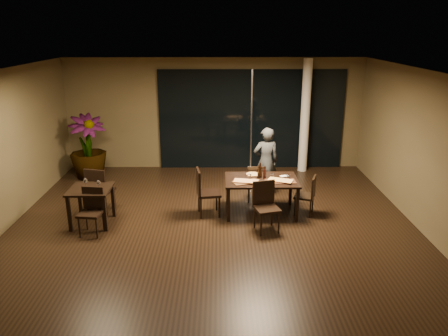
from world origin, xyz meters
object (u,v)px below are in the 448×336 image
at_px(chair_main_left, 204,190).
at_px(bottle_a, 259,172).
at_px(chair_main_far, 256,181).
at_px(chair_side_near, 92,208).
at_px(potted_plant, 88,147).
at_px(main_table, 261,183).
at_px(chair_main_right, 308,193).
at_px(side_table, 91,194).
at_px(chair_main_near, 265,203).
at_px(bottle_b, 265,173).
at_px(chair_side_far, 99,188).
at_px(diner, 266,162).
at_px(bottle_c, 260,170).

xyz_separation_m(chair_main_left, bottle_a, (1.13, 0.18, 0.33)).
bearing_deg(bottle_a, chair_main_far, 89.99).
distance_m(chair_side_near, potted_plant, 3.37).
bearing_deg(main_table, chair_main_right, -6.22).
xyz_separation_m(main_table, side_table, (-3.40, -0.50, -0.05)).
bearing_deg(chair_main_near, bottle_b, 70.79).
distance_m(chair_side_far, diner, 3.73).
relative_size(side_table, diner, 0.50).
height_order(main_table, potted_plant, potted_plant).
bearing_deg(chair_main_right, main_table, -76.23).
height_order(side_table, chair_main_far, chair_main_far).
distance_m(chair_main_right, bottle_a, 1.11).
bearing_deg(chair_main_left, chair_main_near, -128.27).
relative_size(main_table, bottle_c, 4.75).
height_order(side_table, chair_main_left, chair_main_left).
distance_m(main_table, diner, 1.07).
height_order(chair_main_far, chair_side_far, chair_side_far).
bearing_deg(chair_side_far, bottle_a, -165.34).
height_order(chair_main_right, bottle_a, bottle_a).
relative_size(side_table, chair_side_far, 0.80).
distance_m(chair_main_right, bottle_c, 1.10).
bearing_deg(chair_main_near, chair_side_near, 166.95).
height_order(potted_plant, bottle_a, potted_plant).
distance_m(chair_main_left, chair_main_right, 2.15).
bearing_deg(chair_main_far, bottle_c, 96.62).
height_order(chair_main_near, chair_main_right, chair_main_near).
bearing_deg(bottle_c, chair_main_right, -12.72).
height_order(chair_side_far, bottle_a, bottle_a).
bearing_deg(main_table, chair_main_near, -89.24).
height_order(side_table, bottle_a, bottle_a).
xyz_separation_m(chair_main_near, bottle_b, (0.06, 0.79, 0.36)).
xyz_separation_m(main_table, bottle_b, (0.07, 0.02, 0.21)).
distance_m(diner, bottle_b, 1.04).
bearing_deg(chair_main_near, potted_plant, 128.87).
bearing_deg(main_table, bottle_b, 14.20).
relative_size(chair_main_far, bottle_c, 2.71).
relative_size(chair_main_far, bottle_b, 3.11).
relative_size(chair_main_left, bottle_a, 3.61).
xyz_separation_m(chair_main_right, diner, (-0.77, 1.15, 0.33)).
bearing_deg(chair_side_near, chair_side_far, 103.66).
distance_m(chair_main_far, chair_main_left, 1.34).
xyz_separation_m(chair_main_near, chair_main_left, (-1.19, 0.67, 0.03)).
bearing_deg(bottle_b, diner, 82.90).
height_order(diner, bottle_c, diner).
height_order(side_table, chair_side_far, chair_side_far).
height_order(chair_main_left, chair_side_far, chair_main_left).
xyz_separation_m(diner, bottle_c, (-0.21, -0.93, 0.10)).
xyz_separation_m(potted_plant, bottle_c, (4.23, -2.20, 0.08)).
bearing_deg(side_table, chair_side_near, -73.31).
distance_m(chair_main_far, chair_side_near, 3.57).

